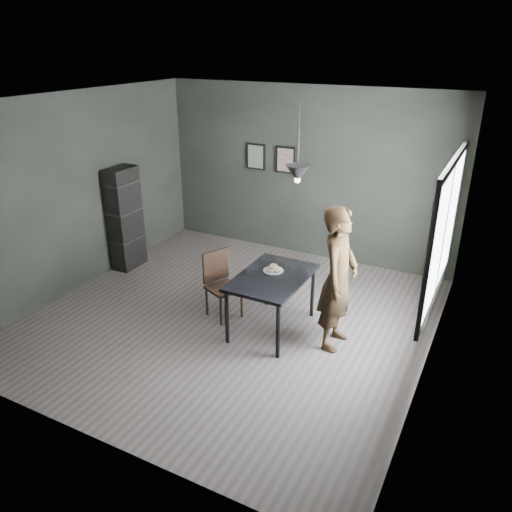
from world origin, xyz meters
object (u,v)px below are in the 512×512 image
at_px(shelf_unit, 125,219).
at_px(pendant_lamp, 298,173).
at_px(white_plate, 273,271).
at_px(woman, 338,279).
at_px(cafe_table, 272,282).
at_px(wood_chair, 220,280).

relative_size(shelf_unit, pendant_lamp, 1.89).
height_order(white_plate, woman, woman).
height_order(cafe_table, white_plate, white_plate).
relative_size(wood_chair, pendant_lamp, 1.04).
xyz_separation_m(shelf_unit, pendant_lamp, (3.17, -0.59, 1.24)).
bearing_deg(pendant_lamp, white_plate, 175.56).
relative_size(cafe_table, wood_chair, 1.34).
xyz_separation_m(wood_chair, shelf_unit, (-2.15, 0.66, 0.31)).
relative_size(cafe_table, shelf_unit, 0.74).
bearing_deg(woman, white_plate, 84.75).
relative_size(cafe_table, pendant_lamp, 1.39).
distance_m(shelf_unit, pendant_lamp, 3.45).
bearing_deg(cafe_table, pendant_lamp, 21.80).
bearing_deg(white_plate, shelf_unit, 168.93).
bearing_deg(wood_chair, woman, 25.05).
relative_size(woman, shelf_unit, 1.08).
distance_m(white_plate, woman, 0.88).
bearing_deg(woman, cafe_table, 92.99).
xyz_separation_m(cafe_table, wood_chair, (-0.77, 0.03, -0.16)).
relative_size(wood_chair, shelf_unit, 0.55).
relative_size(cafe_table, woman, 0.68).
xyz_separation_m(cafe_table, white_plate, (-0.04, 0.12, 0.08)).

